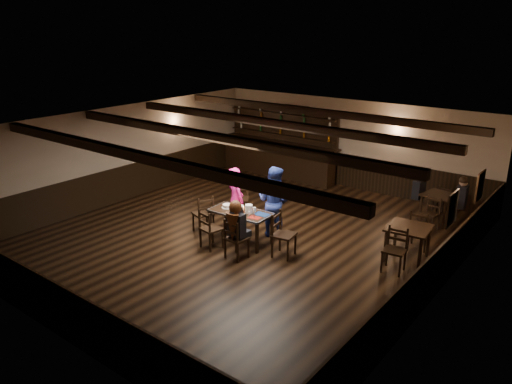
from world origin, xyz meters
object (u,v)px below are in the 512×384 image
Objects in this scene: dining_table at (241,215)px; cake at (227,206)px; chair_near_right at (234,236)px; woman_pink at (236,200)px; man_blue at (274,201)px; bar_counter at (279,154)px; chair_near_left at (208,226)px.

dining_table is 5.59× the size of cake.
chair_near_right is 3.43× the size of cake.
woman_pink is 0.94× the size of man_blue.
dining_table is at bearing -63.92° from bar_counter.
chair_near_left is 1.71m from man_blue.
man_blue reaches higher than cake.
chair_near_left is at bearing 122.22° from woman_pink.
cake is (-0.06, 0.73, 0.25)m from chair_near_left.
man_blue reaches higher than woman_pink.
chair_near_right is 6.51m from bar_counter.
man_blue is at bearing -136.23° from woman_pink.
dining_table is 0.69m from woman_pink.
chair_near_left is 1.01× the size of chair_near_right.
chair_near_right is at bearing -59.18° from dining_table.
woman_pink reaches higher than chair_near_right.
cake is (0.12, -0.45, -0.01)m from woman_pink.
woman_pink reaches higher than cake.
chair_near_right reaches higher than cake.
chair_near_left is at bearing -114.11° from dining_table.
chair_near_left reaches higher than dining_table.
man_blue is at bearing 45.11° from cake.
dining_table is 0.93× the size of woman_pink.
dining_table is at bearing 65.89° from chair_near_left.
cake is at bearing -179.02° from dining_table.
man_blue reaches higher than chair_near_right.
chair_near_left is 0.58× the size of woman_pink.
dining_table is 1.63× the size of chair_near_right.
woman_pink is 6.01× the size of cake.
woman_pink is 0.46m from cake.
cake is at bearing -67.71° from bar_counter.
cake is at bearing 95.00° from chair_near_left.
man_blue is at bearing 63.69° from dining_table.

